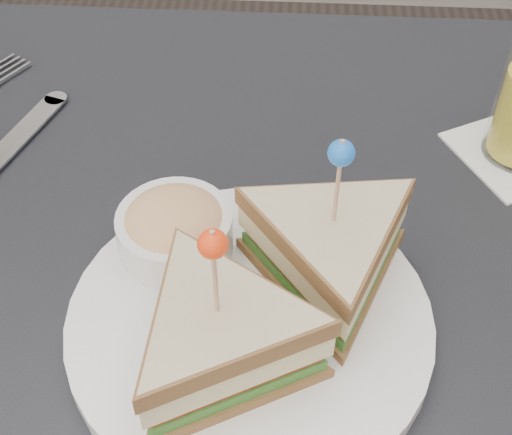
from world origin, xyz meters
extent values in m
cube|color=black|center=(0.00, 0.00, 0.73)|extent=(0.80, 0.80, 0.03)
cylinder|color=black|center=(-0.35, 0.35, 0.36)|extent=(0.04, 0.04, 0.72)
cylinder|color=black|center=(0.35, 0.35, 0.36)|extent=(0.04, 0.04, 0.72)
cylinder|color=white|center=(0.01, -0.06, 0.76)|extent=(0.28, 0.28, 0.02)
cylinder|color=white|center=(0.01, -0.06, 0.77)|extent=(0.28, 0.28, 0.01)
cylinder|color=tan|center=(-0.01, -0.11, 0.87)|extent=(0.00, 0.00, 0.09)
sphere|color=#FF3A10|center=(-0.01, -0.11, 0.90)|extent=(0.02, 0.02, 0.02)
cylinder|color=tan|center=(0.07, -0.02, 0.87)|extent=(0.00, 0.00, 0.09)
sphere|color=blue|center=(0.07, -0.02, 0.90)|extent=(0.02, 0.02, 0.02)
cylinder|color=white|center=(-0.05, 0.00, 0.79)|extent=(0.09, 0.09, 0.04)
ellipsoid|color=#E0B772|center=(-0.05, 0.00, 0.80)|extent=(0.08, 0.08, 0.04)
cube|color=white|center=(-0.23, 0.15, 0.75)|extent=(0.06, 0.13, 0.00)
cylinder|color=white|center=(-0.21, 0.21, 0.75)|extent=(0.03, 0.03, 0.00)
camera|label=1|loc=(0.03, -0.37, 1.20)|focal=50.00mm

